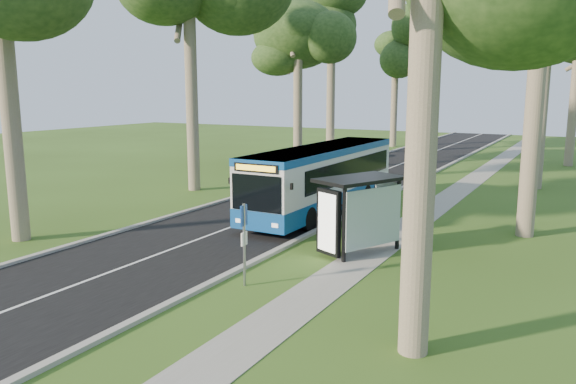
{
  "coord_description": "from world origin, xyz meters",
  "views": [
    {
      "loc": [
        9.64,
        -17.47,
        5.7
      ],
      "look_at": [
        -1.18,
        2.28,
        1.6
      ],
      "focal_mm": 35.0,
      "sensor_mm": 36.0,
      "label": 1
    }
  ],
  "objects_px": {
    "car_silver": "(346,149)",
    "litter_bin": "(348,216)",
    "car_white": "(310,155)",
    "bus": "(323,179)",
    "bus_stop_sign": "(244,235)",
    "bus_shelter": "(359,202)"
  },
  "relations": [
    {
      "from": "bus",
      "to": "bus_shelter",
      "type": "xyz_separation_m",
      "value": [
        4.12,
        -5.82,
        0.29
      ]
    },
    {
      "from": "bus_stop_sign",
      "to": "bus_shelter",
      "type": "distance_m",
      "value": 4.86
    },
    {
      "from": "bus_shelter",
      "to": "car_white",
      "type": "relative_size",
      "value": 0.71
    },
    {
      "from": "bus_stop_sign",
      "to": "bus_shelter",
      "type": "relative_size",
      "value": 0.7
    },
    {
      "from": "litter_bin",
      "to": "car_white",
      "type": "distance_m",
      "value": 19.2
    },
    {
      "from": "bus_stop_sign",
      "to": "car_silver",
      "type": "relative_size",
      "value": 0.51
    },
    {
      "from": "car_silver",
      "to": "litter_bin",
      "type": "bearing_deg",
      "value": -78.41
    },
    {
      "from": "bus",
      "to": "litter_bin",
      "type": "relative_size",
      "value": 12.47
    },
    {
      "from": "car_silver",
      "to": "bus_shelter",
      "type": "bearing_deg",
      "value": -77.73
    },
    {
      "from": "bus_stop_sign",
      "to": "car_silver",
      "type": "distance_m",
      "value": 32.06
    },
    {
      "from": "bus_stop_sign",
      "to": "litter_bin",
      "type": "bearing_deg",
      "value": 88.24
    },
    {
      "from": "bus_stop_sign",
      "to": "bus",
      "type": "bearing_deg",
      "value": 99.86
    },
    {
      "from": "bus",
      "to": "bus_stop_sign",
      "type": "bearing_deg",
      "value": -76.75
    },
    {
      "from": "bus",
      "to": "car_silver",
      "type": "bearing_deg",
      "value": 110.35
    },
    {
      "from": "litter_bin",
      "to": "car_white",
      "type": "height_order",
      "value": "car_white"
    },
    {
      "from": "car_white",
      "to": "bus",
      "type": "bearing_deg",
      "value": -63.66
    },
    {
      "from": "bus",
      "to": "bus_shelter",
      "type": "distance_m",
      "value": 7.13
    },
    {
      "from": "bus",
      "to": "car_silver",
      "type": "distance_m",
      "value": 21.52
    },
    {
      "from": "bus_shelter",
      "to": "litter_bin",
      "type": "xyz_separation_m",
      "value": [
        -1.94,
        3.7,
        -1.42
      ]
    },
    {
      "from": "car_white",
      "to": "car_silver",
      "type": "bearing_deg",
      "value": 83.51
    },
    {
      "from": "bus",
      "to": "bus_stop_sign",
      "type": "distance_m",
      "value": 10.6
    },
    {
      "from": "bus_shelter",
      "to": "bus_stop_sign",
      "type": "bearing_deg",
      "value": -87.32
    }
  ]
}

